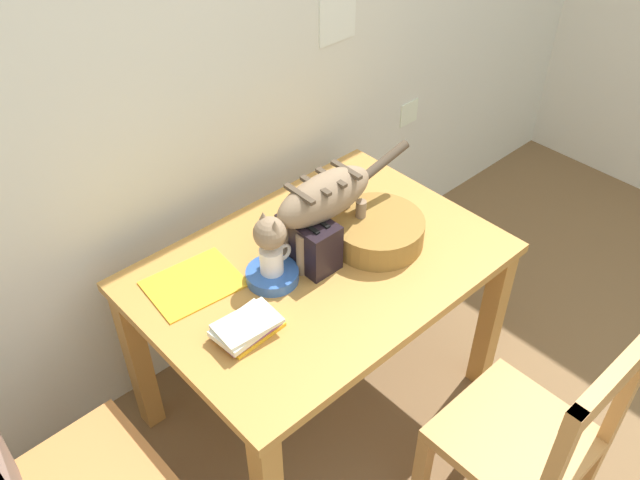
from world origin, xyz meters
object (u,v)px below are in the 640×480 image
object	(u,v)px
toaster	(309,241)
cat	(319,202)
saucer_bowl	(272,275)
wooden_chair_near	(528,442)
dining_table	(320,283)
wicker_basket	(377,230)
coffee_mug	(272,260)
magazine	(194,284)
book_stack	(247,327)

from	to	relation	value
toaster	cat	bearing A→B (deg)	10.82
saucer_bowl	toaster	xyz separation A→B (m)	(0.15, -0.01, 0.07)
saucer_bowl	wooden_chair_near	world-z (taller)	wooden_chair_near
dining_table	toaster	size ratio (longest dim) A/B	5.98
dining_table	wicker_basket	world-z (taller)	wicker_basket
coffee_mug	magazine	bearing A→B (deg)	143.04
dining_table	toaster	world-z (taller)	toaster
book_stack	dining_table	bearing A→B (deg)	12.97
cat	dining_table	bearing A→B (deg)	139.88
saucer_bowl	coffee_mug	size ratio (longest dim) A/B	1.45
saucer_bowl	wooden_chair_near	size ratio (longest dim) A/B	0.18
saucer_bowl	book_stack	bearing A→B (deg)	-147.47
coffee_mug	wicker_basket	world-z (taller)	coffee_mug
dining_table	saucer_bowl	distance (m)	0.21
saucer_bowl	wooden_chair_near	xyz separation A→B (m)	(0.28, -0.85, -0.29)
magazine	wooden_chair_near	world-z (taller)	wooden_chair_near
wicker_basket	wooden_chair_near	world-z (taller)	wooden_chair_near
dining_table	wooden_chair_near	distance (m)	0.83
toaster	coffee_mug	bearing A→B (deg)	174.88
cat	book_stack	world-z (taller)	cat
wicker_basket	wooden_chair_near	bearing A→B (deg)	-97.98
wicker_basket	wooden_chair_near	xyz separation A→B (m)	(-0.11, -0.75, -0.32)
magazine	toaster	world-z (taller)	toaster
book_stack	toaster	distance (m)	0.38
book_stack	wicker_basket	size ratio (longest dim) A/B	0.66
magazine	wooden_chair_near	size ratio (longest dim) A/B	0.31
cat	saucer_bowl	xyz separation A→B (m)	(-0.20, 0.00, -0.19)
wicker_basket	toaster	xyz separation A→B (m)	(-0.24, 0.08, 0.04)
saucer_bowl	coffee_mug	distance (m)	0.06
saucer_bowl	wooden_chair_near	distance (m)	0.94
wooden_chair_near	cat	bearing A→B (deg)	95.05
coffee_mug	wooden_chair_near	world-z (taller)	wooden_chair_near
cat	magazine	bearing A→B (deg)	69.51
saucer_bowl	wicker_basket	distance (m)	0.40
dining_table	wooden_chair_near	size ratio (longest dim) A/B	1.28
saucer_bowl	magazine	distance (m)	0.25
wooden_chair_near	dining_table	bearing A→B (deg)	97.96
magazine	wicker_basket	world-z (taller)	wicker_basket
cat	wicker_basket	bearing A→B (deg)	-116.56
book_stack	wooden_chair_near	xyz separation A→B (m)	(0.49, -0.71, -0.29)
wooden_chair_near	coffee_mug	bearing A→B (deg)	108.01
dining_table	wicker_basket	xyz separation A→B (m)	(0.22, -0.05, 0.14)
saucer_bowl	magazine	xyz separation A→B (m)	(-0.20, 0.15, -0.02)
dining_table	magazine	distance (m)	0.43
book_stack	toaster	xyz separation A→B (m)	(0.35, 0.12, 0.06)
coffee_mug	wooden_chair_near	size ratio (longest dim) A/B	0.13
wicker_basket	coffee_mug	bearing A→B (deg)	165.94
book_stack	wooden_chair_near	size ratio (longest dim) A/B	0.23
cat	magazine	world-z (taller)	cat
book_stack	wicker_basket	xyz separation A→B (m)	(0.59, 0.04, 0.02)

